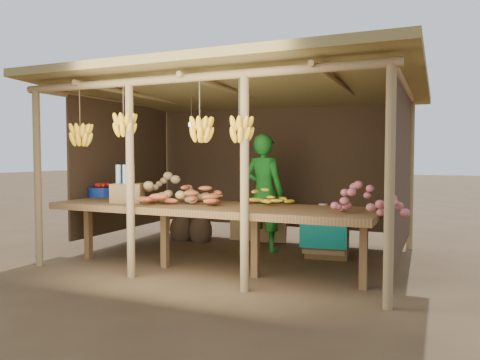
% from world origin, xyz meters
% --- Properties ---
extents(ground, '(60.00, 60.00, 0.00)m').
position_xyz_m(ground, '(0.00, 0.00, 0.00)').
color(ground, brown).
rests_on(ground, ground).
extents(stall_structure, '(4.70, 3.50, 2.43)m').
position_xyz_m(stall_structure, '(-0.06, -0.06, 1.92)').
color(stall_structure, '#96774D').
rests_on(stall_structure, ground).
extents(counter, '(3.90, 1.05, 0.80)m').
position_xyz_m(counter, '(0.00, -0.95, 0.74)').
color(counter, brown).
rests_on(counter, ground).
extents(potato_heap, '(1.23, 0.98, 0.37)m').
position_xyz_m(potato_heap, '(-0.71, -0.86, 0.99)').
color(potato_heap, tan).
rests_on(potato_heap, counter).
extents(sweet_potato_heap, '(0.91, 0.55, 0.35)m').
position_xyz_m(sweet_potato_heap, '(-0.29, -0.96, 0.98)').
color(sweet_potato_heap, '#C35D32').
rests_on(sweet_potato_heap, counter).
extents(onion_heap, '(1.05, 0.87, 0.36)m').
position_xyz_m(onion_heap, '(1.81, -1.14, 0.98)').
color(onion_heap, '#B45759').
rests_on(onion_heap, counter).
extents(banana_pile, '(0.59, 0.40, 0.35)m').
position_xyz_m(banana_pile, '(0.61, -0.61, 0.97)').
color(banana_pile, yellow).
rests_on(banana_pile, counter).
extents(tomato_basin, '(0.38, 0.38, 0.20)m').
position_xyz_m(tomato_basin, '(-1.90, -0.55, 0.88)').
color(tomato_basin, navy).
rests_on(tomato_basin, counter).
extents(bottle_box, '(0.45, 0.41, 0.47)m').
position_xyz_m(bottle_box, '(-1.07, -1.06, 0.98)').
color(bottle_box, olive).
rests_on(bottle_box, counter).
extents(vendor, '(0.68, 0.51, 1.69)m').
position_xyz_m(vendor, '(0.15, 0.52, 0.85)').
color(vendor, '#1A781F').
rests_on(vendor, ground).
extents(tarp_crate, '(0.68, 0.60, 0.74)m').
position_xyz_m(tarp_crate, '(1.10, 0.46, 0.30)').
color(tarp_crate, brown).
rests_on(tarp_crate, ground).
extents(carton_stack, '(1.00, 0.46, 0.70)m').
position_xyz_m(carton_stack, '(-0.11, 1.20, 0.31)').
color(carton_stack, olive).
rests_on(carton_stack, ground).
extents(burlap_sacks, '(0.73, 0.38, 0.51)m').
position_xyz_m(burlap_sacks, '(-1.18, 0.73, 0.22)').
color(burlap_sacks, '#483321').
rests_on(burlap_sacks, ground).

